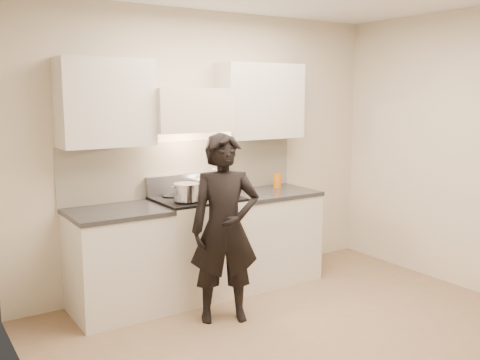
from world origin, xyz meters
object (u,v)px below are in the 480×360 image
at_px(counter_right, 268,235).
at_px(wok, 208,183).
at_px(stove, 197,246).
at_px(utensil_crock, 226,183).
at_px(person, 225,229).

xyz_separation_m(counter_right, wok, (-0.63, 0.13, 0.59)).
height_order(stove, wok, wok).
distance_m(stove, utensil_crock, 0.75).
bearing_deg(stove, wok, 33.87).
bearing_deg(utensil_crock, counter_right, -34.59).
bearing_deg(counter_right, wok, 168.20).
bearing_deg(counter_right, utensil_crock, 145.41).
height_order(wok, utensil_crock, wok).
relative_size(counter_right, wok, 2.27).
distance_m(wok, person, 0.86).
xyz_separation_m(stove, person, (-0.08, -0.64, 0.32)).
relative_size(stove, utensil_crock, 3.44).
distance_m(counter_right, person, 1.16).
height_order(counter_right, person, person).
relative_size(utensil_crock, person, 0.18).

